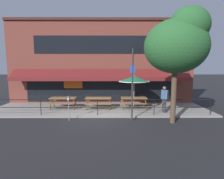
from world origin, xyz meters
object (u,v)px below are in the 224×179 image
Objects in this scene: picnic_table_left at (63,100)px; street_tree_curbside at (178,43)px; street_sign_pole at (132,84)px; patio_umbrella_right at (134,79)px; pedestrian_walking at (164,98)px; parking_meter_near at (68,101)px; picnic_table_right at (134,100)px; picnic_table_centre at (98,100)px.

street_tree_curbside is (6.84, -3.05, 3.52)m from picnic_table_left.
street_tree_curbside is at bearing -24.05° from picnic_table_left.
street_sign_pole is at bearing -29.00° from picnic_table_left.
patio_umbrella_right is 2.54m from street_sign_pole.
street_sign_pole reaches higher than pedestrian_walking.
patio_umbrella_right is at bearing 33.06° from parking_meter_near.
street_sign_pole is at bearing -99.47° from picnic_table_right.
street_tree_curbside is at bearing -34.50° from picnic_table_centre.
picnic_table_right is (2.50, 0.07, 0.00)m from picnic_table_centre.
pedestrian_walking is 0.43× the size of street_sign_pole.
picnic_table_left is 1.27× the size of parking_meter_near.
street_tree_curbside reaches higher than parking_meter_near.
street_tree_curbside reaches higher than pedestrian_walking.
patio_umbrella_right reaches higher than pedestrian_walking.
picnic_table_centre and picnic_table_right have the same top height.
picnic_table_right is 2.18m from pedestrian_walking.
picnic_table_centre is 0.30× the size of street_tree_curbside.
picnic_table_left is at bearing 111.32° from parking_meter_near.
patio_umbrella_right is at bearing 147.32° from pedestrian_walking.
picnic_table_left is 6.91m from pedestrian_walking.
picnic_table_right is at bearing -0.07° from picnic_table_left.
picnic_table_left and picnic_table_centre have the same top height.
street_tree_curbside is (5.81, -0.43, 3.08)m from parking_meter_near.
street_sign_pole reaches higher than picnic_table_centre.
picnic_table_right is 1.47m from patio_umbrella_right.
pedestrian_walking is at bearing -9.91° from picnic_table_left.
picnic_table_centre is 4.46m from pedestrian_walking.
street_tree_curbside is (0.03, -1.86, 3.17)m from pedestrian_walking.
parking_meter_near is at bearing -146.94° from patio_umbrella_right.
picnic_table_left is 1.00× the size of picnic_table_right.
street_sign_pole is (-0.42, -2.51, -0.12)m from patio_umbrella_right.
parking_meter_near is 3.67m from street_sign_pole.
parking_meter_near is (-3.98, -2.62, 0.44)m from picnic_table_right.
picnic_table_right is at bearing 121.05° from street_tree_curbside.
parking_meter_near is (-1.48, -2.55, 0.44)m from picnic_table_centre.
street_tree_curbside is (4.33, -2.98, 3.52)m from picnic_table_centre.
patio_umbrella_right is 1.67× the size of parking_meter_near.
picnic_table_left is at bearing 179.61° from patio_umbrella_right.
parking_meter_near is at bearing -178.64° from street_sign_pole.
picnic_table_centre is at bearing -178.50° from picnic_table_right.
picnic_table_left is 5.00m from picnic_table_right.
street_sign_pole reaches higher than patio_umbrella_right.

